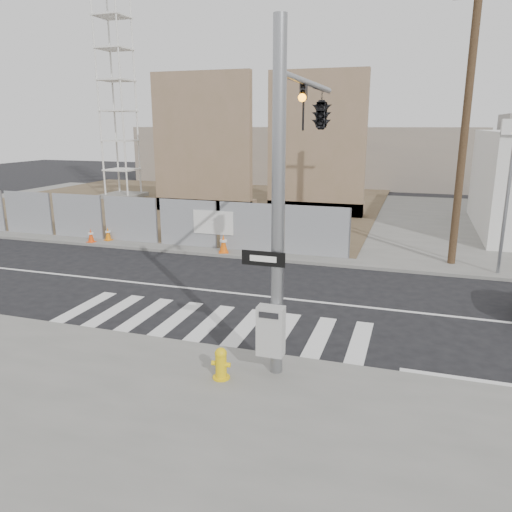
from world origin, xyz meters
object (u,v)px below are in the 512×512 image
(fire_hydrant, at_px, (221,363))
(traffic_cone_c, at_px, (108,234))
(signal_pole, at_px, (309,143))
(traffic_cone_b, at_px, (91,235))
(crane_tower, at_px, (115,66))
(traffic_cone_d, at_px, (223,244))

(fire_hydrant, xyz_separation_m, traffic_cone_c, (-9.62, 10.28, -0.03))
(signal_pole, distance_m, traffic_cone_b, 13.50)
(crane_tower, height_order, traffic_cone_d, crane_tower)
(crane_tower, relative_size, traffic_cone_b, 29.27)
(signal_pole, xyz_separation_m, traffic_cone_b, (-11.12, 6.31, -4.36))
(crane_tower, xyz_separation_m, traffic_cone_b, (6.38, -12.73, -8.60))
(traffic_cone_c, distance_m, traffic_cone_d, 5.83)
(crane_tower, height_order, traffic_cone_b, crane_tower)
(crane_tower, relative_size, traffic_cone_d, 23.72)
(signal_pole, height_order, traffic_cone_d, signal_pole)
(fire_hydrant, relative_size, traffic_cone_c, 1.10)
(crane_tower, bearing_deg, signal_pole, -47.43)
(fire_hydrant, bearing_deg, traffic_cone_b, 123.60)
(traffic_cone_d, bearing_deg, fire_hydrant, -68.75)
(traffic_cone_c, height_order, traffic_cone_d, traffic_cone_d)
(crane_tower, bearing_deg, traffic_cone_b, -63.39)
(fire_hydrant, height_order, traffic_cone_c, fire_hydrant)
(traffic_cone_c, bearing_deg, crane_tower, 119.48)
(signal_pole, bearing_deg, fire_hydrant, -106.27)
(crane_tower, distance_m, traffic_cone_b, 16.64)
(traffic_cone_b, bearing_deg, crane_tower, 116.61)
(traffic_cone_b, xyz_separation_m, traffic_cone_d, (6.31, 0.08, 0.07))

